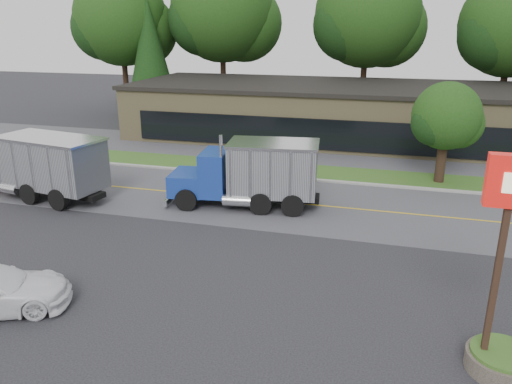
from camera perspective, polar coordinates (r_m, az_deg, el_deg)
ground at (r=18.87m, az=-8.77°, el=-9.59°), size 140.00×140.00×0.00m
road at (r=26.61m, az=-0.90°, el=-0.82°), size 60.00×8.00×0.02m
center_line at (r=26.61m, az=-0.90°, el=-0.82°), size 60.00×0.12×0.01m
curb at (r=30.46m, az=1.34°, el=1.71°), size 60.00×0.30×0.12m
grass_verge at (r=32.14m, az=2.13°, el=2.60°), size 60.00×3.40×0.03m
far_parking at (r=36.86m, az=3.96°, el=4.66°), size 60.00×7.00×0.02m
strip_mall at (r=41.95m, az=8.43°, el=9.00°), size 32.00×12.00×4.00m
tree_far_a at (r=54.36m, az=-14.95°, el=18.14°), size 9.86×9.28×14.07m
tree_far_b at (r=52.05m, az=-3.67°, el=19.53°), size 10.70×10.07×15.26m
tree_far_c at (r=49.28m, az=12.79°, el=18.67°), size 10.20×9.60×14.55m
evergreen_left at (r=50.72m, az=-12.02°, el=15.32°), size 5.04×5.04×11.47m
tree_verge at (r=30.68m, az=21.01°, el=7.76°), size 4.11×3.87×5.86m
dump_truck_red at (r=29.10m, az=-24.03°, el=2.97°), size 9.86×4.09×3.36m
dump_truck_blue at (r=25.05m, az=-0.39°, el=2.26°), size 7.71×3.48×3.36m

